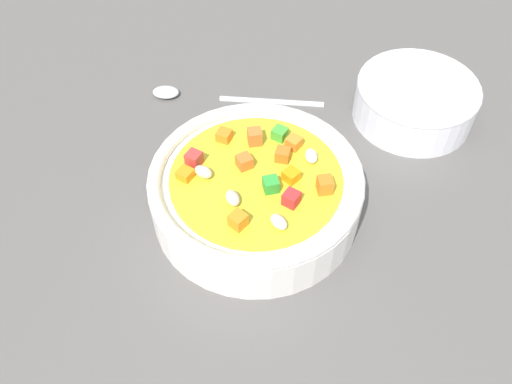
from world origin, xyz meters
TOP-DOWN VIEW (x-y plane):
  - ground_plane at (0.00, 0.00)cm, footprint 140.00×140.00cm
  - soup_bowl_main at (0.01, -0.00)cm, footprint 19.76×19.76cm
  - spoon at (14.88, 8.82)cm, footprint 4.94×20.18cm
  - side_bowl_small at (17.65, -13.44)cm, footprint 13.33×13.33cm

SIDE VIEW (x-z plane):
  - ground_plane at x=0.00cm, z-range -2.00..0.00cm
  - spoon at x=14.88cm, z-range -0.07..0.95cm
  - side_bowl_small at x=17.65cm, z-range 0.09..4.96cm
  - soup_bowl_main at x=0.01cm, z-range -0.28..6.12cm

